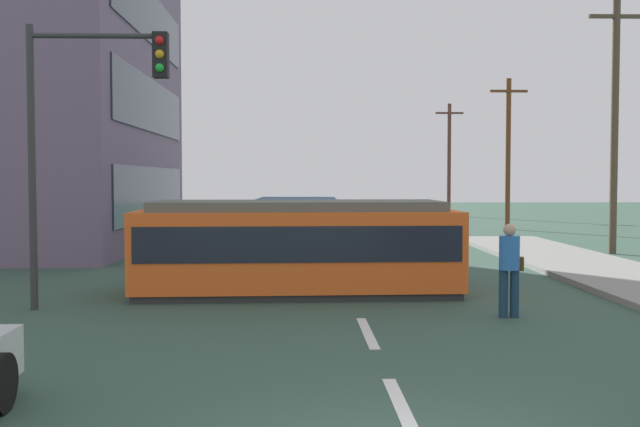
{
  "coord_description": "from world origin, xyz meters",
  "views": [
    {
      "loc": [
        -1.12,
        -5.89,
        2.47
      ],
      "look_at": [
        -0.69,
        8.33,
        1.8
      ],
      "focal_mm": 42.26,
      "sensor_mm": 36.0,
      "label": 1
    }
  ],
  "objects_px": {
    "utility_pole_mid": "(615,121)",
    "utility_pole_distant": "(449,157)",
    "streetcar_tram": "(297,246)",
    "utility_pole_far": "(508,151)",
    "pedestrian_crossing": "(510,265)",
    "traffic_light_mast": "(85,113)",
    "city_bus": "(296,224)"
  },
  "relations": [
    {
      "from": "utility_pole_distant",
      "to": "utility_pole_mid",
      "type": "bearing_deg",
      "value": -88.92
    },
    {
      "from": "utility_pole_far",
      "to": "city_bus",
      "type": "bearing_deg",
      "value": -129.35
    },
    {
      "from": "traffic_light_mast",
      "to": "utility_pole_far",
      "type": "distance_m",
      "value": 25.92
    },
    {
      "from": "pedestrian_crossing",
      "to": "utility_pole_distant",
      "type": "bearing_deg",
      "value": 80.22
    },
    {
      "from": "streetcar_tram",
      "to": "utility_pole_far",
      "type": "height_order",
      "value": "utility_pole_far"
    },
    {
      "from": "streetcar_tram",
      "to": "utility_pole_mid",
      "type": "height_order",
      "value": "utility_pole_mid"
    },
    {
      "from": "streetcar_tram",
      "to": "traffic_light_mast",
      "type": "distance_m",
      "value": 5.11
    },
    {
      "from": "traffic_light_mast",
      "to": "utility_pole_far",
      "type": "bearing_deg",
      "value": 57.04
    },
    {
      "from": "city_bus",
      "to": "utility_pole_far",
      "type": "distance_m",
      "value": 16.28
    },
    {
      "from": "utility_pole_mid",
      "to": "utility_pole_far",
      "type": "distance_m",
      "value": 11.75
    },
    {
      "from": "traffic_light_mast",
      "to": "utility_pole_distant",
      "type": "height_order",
      "value": "utility_pole_distant"
    },
    {
      "from": "utility_pole_distant",
      "to": "traffic_light_mast",
      "type": "bearing_deg",
      "value": -111.92
    },
    {
      "from": "pedestrian_crossing",
      "to": "utility_pole_mid",
      "type": "height_order",
      "value": "utility_pole_mid"
    },
    {
      "from": "traffic_light_mast",
      "to": "utility_pole_far",
      "type": "height_order",
      "value": "utility_pole_far"
    },
    {
      "from": "utility_pole_mid",
      "to": "utility_pole_distant",
      "type": "xyz_separation_m",
      "value": [
        -0.46,
        24.29,
        -0.51
      ]
    },
    {
      "from": "city_bus",
      "to": "pedestrian_crossing",
      "type": "distance_m",
      "value": 11.05
    },
    {
      "from": "pedestrian_crossing",
      "to": "utility_pole_mid",
      "type": "distance_m",
      "value": 13.28
    },
    {
      "from": "streetcar_tram",
      "to": "utility_pole_far",
      "type": "relative_size",
      "value": 0.95
    },
    {
      "from": "streetcar_tram",
      "to": "traffic_light_mast",
      "type": "bearing_deg",
      "value": -155.03
    },
    {
      "from": "utility_pole_distant",
      "to": "city_bus",
      "type": "bearing_deg",
      "value": -111.58
    },
    {
      "from": "utility_pole_far",
      "to": "utility_pole_distant",
      "type": "distance_m",
      "value": 12.56
    },
    {
      "from": "pedestrian_crossing",
      "to": "utility_pole_mid",
      "type": "bearing_deg",
      "value": 59.36
    },
    {
      "from": "pedestrian_crossing",
      "to": "utility_pole_far",
      "type": "relative_size",
      "value": 0.23
    },
    {
      "from": "utility_pole_mid",
      "to": "streetcar_tram",
      "type": "bearing_deg",
      "value": -141.6
    },
    {
      "from": "city_bus",
      "to": "utility_pole_distant",
      "type": "height_order",
      "value": "utility_pole_distant"
    },
    {
      "from": "streetcar_tram",
      "to": "utility_pole_far",
      "type": "xyz_separation_m",
      "value": [
        10.15,
        19.91,
        2.77
      ]
    },
    {
      "from": "utility_pole_far",
      "to": "utility_pole_distant",
      "type": "bearing_deg",
      "value": 91.36
    },
    {
      "from": "traffic_light_mast",
      "to": "utility_pole_mid",
      "type": "relative_size",
      "value": 0.64
    },
    {
      "from": "city_bus",
      "to": "utility_pole_mid",
      "type": "distance_m",
      "value": 10.86
    },
    {
      "from": "pedestrian_crossing",
      "to": "utility_pole_mid",
      "type": "relative_size",
      "value": 0.2
    },
    {
      "from": "utility_pole_mid",
      "to": "utility_pole_distant",
      "type": "distance_m",
      "value": 24.3
    },
    {
      "from": "pedestrian_crossing",
      "to": "utility_pole_distant",
      "type": "relative_size",
      "value": 0.23
    }
  ]
}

